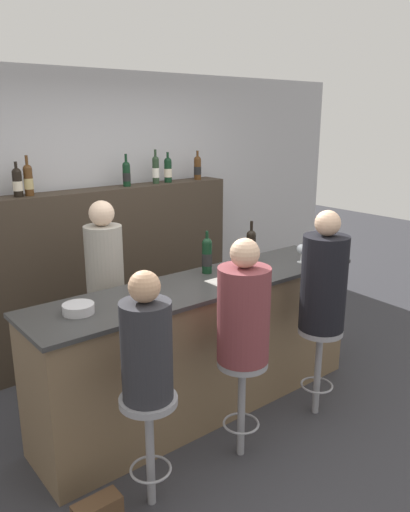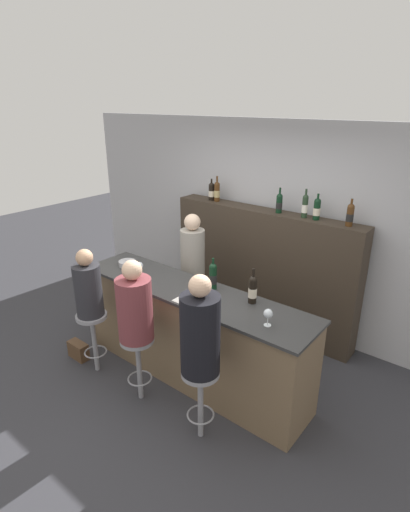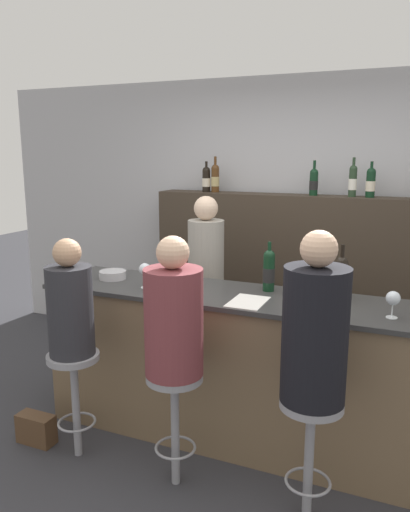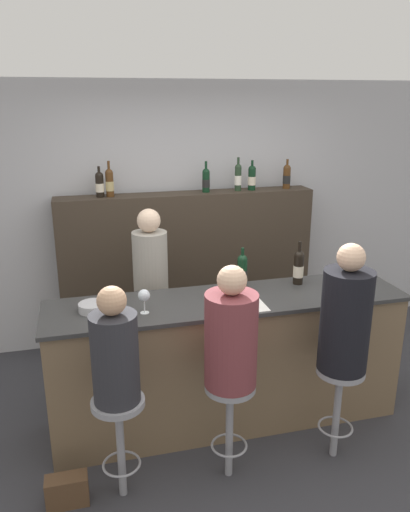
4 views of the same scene
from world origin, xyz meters
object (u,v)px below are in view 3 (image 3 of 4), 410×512
Objects in this scene: wine_glass_0 at (145,270)px; bar_stool_middle at (175,400)px; bar_stool_left at (74,379)px; guest_seated_right at (315,329)px; bar_stool_right at (310,430)px; handbag at (36,429)px; wine_bottle_backbar_0 at (206,179)px; wine_bottle_backbar_3 at (353,180)px; wine_glass_1 at (393,299)px; wine_bottle_backbar_1 at (215,178)px; guest_seated_left at (70,305)px; wine_bottle_backbar_2 at (314,182)px; bartender at (206,301)px; guest_seated_middle at (174,317)px; wine_bottle_counter_0 at (269,270)px; wine_bottle_counter_1 at (341,277)px; wine_bottle_backbar_4 at (371,182)px; metal_bowl at (113,275)px.

wine_glass_0 is 0.25× the size of bar_stool_middle.
guest_seated_right is at bearing 0.00° from bar_stool_left.
bar_stool_right reaches higher than handbag.
wine_bottle_backbar_0 is 1.64× the size of wine_glass_0.
wine_glass_1 is at bearing -73.64° from wine_bottle_backbar_3.
wine_bottle_backbar_1 is 1.25× the size of handbag.
handbag is (-2.16, -0.49, -1.03)m from wine_glass_1.
wine_bottle_backbar_1 is 0.45× the size of guest_seated_left.
wine_bottle_backbar_2 is at bearing 117.08° from wine_glass_1.
bartender is (-0.32, 1.20, 0.22)m from bar_stool_middle.
wine_bottle_backbar_0 is 2.17m from guest_seated_middle.
wine_glass_0 is 1.30m from handbag.
wine_bottle_backbar_0 is (-0.97, 1.22, 0.51)m from wine_bottle_counter_0.
guest_seated_right is at bearing -77.79° from wine_bottle_backbar_2.
wine_bottle_counter_1 reaches higher than wine_glass_0.
wine_bottle_backbar_1 is (-0.88, 1.22, 0.53)m from wine_bottle_counter_0.
wine_bottle_backbar_4 is at bearing 88.90° from bar_stool_right.
wine_bottle_counter_1 is (0.47, 0.00, -0.00)m from wine_bottle_counter_0.
wine_glass_0 is 0.25× the size of bar_stool_left.
wine_glass_1 reaches higher than bar_stool_middle.
guest_seated_left reaches higher than wine_bottle_counter_0.
wine_bottle_backbar_1 is at bearing 125.91° from wine_bottle_counter_0.
wine_bottle_backbar_1 is at bearing 138.41° from wine_glass_1.
guest_seated_right reaches higher than wine_glass_1.
bar_stool_right is 1.64m from bartender.
handbag is (-0.73, -1.20, -0.65)m from bartender.
bar_stool_left reaches higher than handbag.
guest_seated_right is (0.10, -1.97, -0.62)m from wine_bottle_backbar_3.
bar_stool_middle is (-0.67, -1.97, -1.16)m from wine_bottle_backbar_3.
wine_bottle_counter_0 is 1.92× the size of wine_glass_0.
wine_bottle_backbar_1 is at bearing 105.83° from guest_seated_middle.
metal_bowl is 0.28× the size of bar_stool_left.
wine_bottle_backbar_2 reaches higher than wine_bottle_backbar_4.
guest_seated_left is at bearing -153.18° from wine_bottle_counter_1.
bar_stool_right is 1.88m from handbag.
wine_bottle_counter_1 reaches higher than metal_bowl.
wine_bottle_backbar_2 is 1.01× the size of wine_bottle_backbar_4.
guest_seated_middle is 0.78m from guest_seated_right.
wine_bottle_backbar_4 is 0.42× the size of bar_stool_left.
wine_bottle_backbar_4 is (0.49, 1.22, 0.52)m from wine_bottle_counter_0.
wine_bottle_backbar_2 is at bearing 49.57° from metal_bowl.
guest_seated_middle is at bearing -46.69° from wine_glass_0.
wine_glass_0 is at bearing 158.37° from bar_stool_right.
bartender is at bearing -145.60° from wine_bottle_backbar_4.
wine_bottle_backbar_2 is 2.31m from bar_stool_middle.
bartender reaches higher than wine_glass_1.
wine_bottle_backbar_3 is 2.39m from bar_stool_middle.
guest_seated_right reaches higher than guest_seated_middle.
guest_seated_left is at bearing -91.70° from wine_bottle_backbar_0.
wine_bottle_backbar_2 is 1.75m from wine_glass_1.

